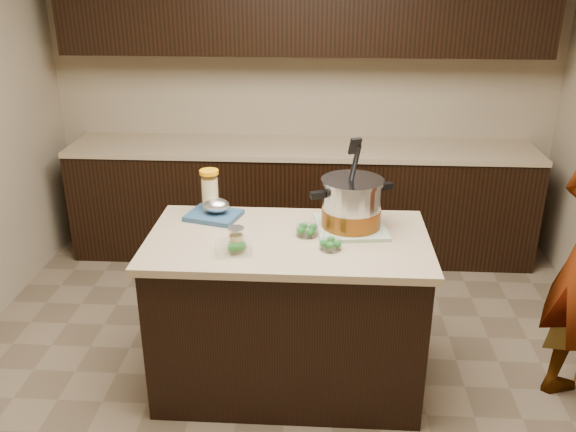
# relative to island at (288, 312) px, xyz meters

# --- Properties ---
(ground_plane) EXTENTS (4.00, 4.00, 0.00)m
(ground_plane) POSITION_rel_island_xyz_m (0.00, 0.00, -0.45)
(ground_plane) COLOR brown
(ground_plane) RESTS_ON ground
(room_shell) EXTENTS (4.04, 4.04, 2.72)m
(room_shell) POSITION_rel_island_xyz_m (0.00, 0.00, 1.26)
(room_shell) COLOR tan
(room_shell) RESTS_ON ground
(back_cabinets) EXTENTS (3.60, 0.63, 2.33)m
(back_cabinets) POSITION_rel_island_xyz_m (0.00, 1.74, 0.49)
(back_cabinets) COLOR black
(back_cabinets) RESTS_ON ground
(island) EXTENTS (1.46, 0.81, 0.90)m
(island) POSITION_rel_island_xyz_m (0.00, 0.00, 0.00)
(island) COLOR black
(island) RESTS_ON ground
(dish_towel) EXTENTS (0.40, 0.40, 0.02)m
(dish_towel) POSITION_rel_island_xyz_m (0.33, 0.13, 0.46)
(dish_towel) COLOR #5A7D54
(dish_towel) RESTS_ON island
(stock_pot) EXTENTS (0.44, 0.43, 0.47)m
(stock_pot) POSITION_rel_island_xyz_m (0.33, 0.13, 0.58)
(stock_pot) COLOR #B7B7BC
(stock_pot) RESTS_ON dish_towel
(lemonade_pitcher) EXTENTS (0.13, 0.13, 0.25)m
(lemonade_pitcher) POSITION_rel_island_xyz_m (-0.46, 0.30, 0.57)
(lemonade_pitcher) COLOR #CFBE7E
(lemonade_pitcher) RESTS_ON island
(mason_jar) EXTENTS (0.10, 0.10, 0.13)m
(mason_jar) POSITION_rel_island_xyz_m (-0.24, -0.17, 0.51)
(mason_jar) COLOR #CFBE7E
(mason_jar) RESTS_ON island
(broccoli_tub_left) EXTENTS (0.14, 0.14, 0.05)m
(broccoli_tub_left) POSITION_rel_island_xyz_m (0.10, 0.03, 0.47)
(broccoli_tub_left) COLOR silver
(broccoli_tub_left) RESTS_ON island
(broccoli_tub_right) EXTENTS (0.14, 0.14, 0.05)m
(broccoli_tub_right) POSITION_rel_island_xyz_m (0.22, -0.13, 0.47)
(broccoli_tub_right) COLOR silver
(broccoli_tub_right) RESTS_ON island
(broccoli_tub_rect) EXTENTS (0.20, 0.16, 0.06)m
(broccoli_tub_rect) POSITION_rel_island_xyz_m (-0.26, -0.20, 0.48)
(broccoli_tub_rect) COLOR silver
(broccoli_tub_rect) RESTS_ON island
(blue_tray) EXTENTS (0.33, 0.29, 0.11)m
(blue_tray) POSITION_rel_island_xyz_m (-0.42, 0.24, 0.48)
(blue_tray) COLOR navy
(blue_tray) RESTS_ON island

